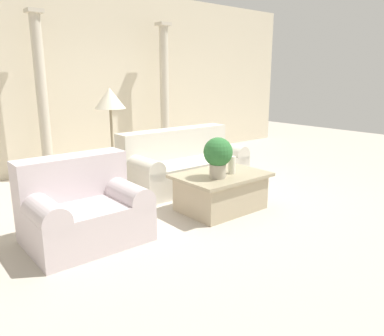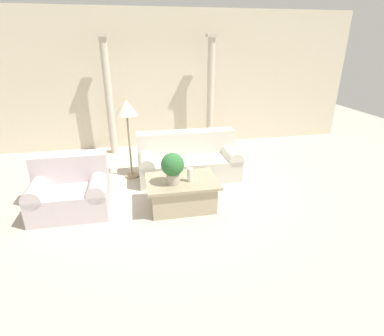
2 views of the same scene
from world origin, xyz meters
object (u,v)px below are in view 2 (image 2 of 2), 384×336
(sofa_long, at_px, (188,160))
(coffee_table, at_px, (182,193))
(loveseat, at_px, (71,189))
(floor_lamp, at_px, (127,112))
(potted_plant, at_px, (173,166))

(sofa_long, bearing_deg, coffee_table, -105.23)
(coffee_table, bearing_deg, loveseat, 171.50)
(loveseat, xyz_separation_m, floor_lamp, (0.94, 1.09, 0.94))
(coffee_table, height_order, potted_plant, potted_plant)
(loveseat, xyz_separation_m, potted_plant, (1.57, -0.36, 0.41))
(coffee_table, height_order, floor_lamp, floor_lamp)
(potted_plant, bearing_deg, coffee_table, 32.80)
(coffee_table, bearing_deg, potted_plant, -147.20)
(sofa_long, xyz_separation_m, floor_lamp, (-1.10, 0.17, 0.95))
(sofa_long, bearing_deg, floor_lamp, 171.04)
(coffee_table, bearing_deg, floor_lamp, 120.25)
(floor_lamp, bearing_deg, potted_plant, -66.34)
(coffee_table, distance_m, floor_lamp, 1.88)
(sofa_long, distance_m, potted_plant, 1.42)
(sofa_long, xyz_separation_m, loveseat, (-2.04, -0.91, 0.01))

